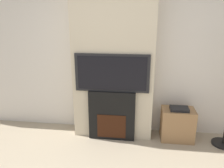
% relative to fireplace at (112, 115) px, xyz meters
% --- Properties ---
extents(wall_back, '(6.00, 0.06, 2.70)m').
position_rel_fireplace_xyz_m(wall_back, '(0.00, 0.38, 0.96)').
color(wall_back, silver).
rests_on(wall_back, ground_plane).
extents(chimney_breast, '(1.23, 0.35, 2.70)m').
position_rel_fireplace_xyz_m(chimney_breast, '(0.00, 0.18, 0.96)').
color(chimney_breast, beige).
rests_on(chimney_breast, ground_plane).
extents(fireplace, '(0.72, 0.15, 0.79)m').
position_rel_fireplace_xyz_m(fireplace, '(0.00, 0.00, 0.00)').
color(fireplace, black).
rests_on(fireplace, ground_plane).
extents(television, '(1.10, 0.07, 0.57)m').
position_rel_fireplace_xyz_m(television, '(0.00, -0.00, 0.68)').
color(television, black).
rests_on(television, fireplace).
extents(media_stand, '(0.50, 0.33, 0.56)m').
position_rel_fireplace_xyz_m(media_stand, '(1.02, 0.10, -0.13)').
color(media_stand, '#997047').
rests_on(media_stand, ground_plane).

